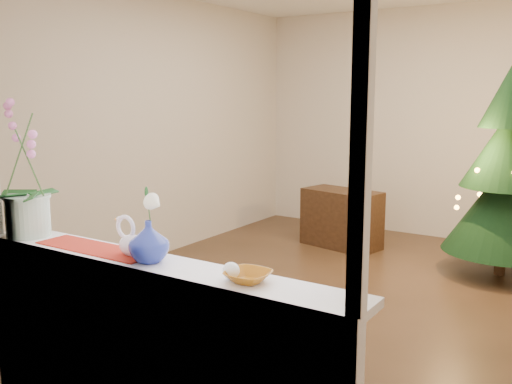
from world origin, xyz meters
TOP-DOWN VIEW (x-y plane):
  - ground at (0.00, 0.00)m, footprint 5.00×5.00m
  - wall_back at (0.00, 2.50)m, footprint 4.50×0.10m
  - wall_front at (0.00, -2.50)m, footprint 4.50×0.10m
  - wall_left at (-2.25, 0.00)m, footprint 0.10×5.00m
  - window_apron at (0.00, -2.46)m, footprint 2.20×0.08m
  - windowsill at (0.00, -2.37)m, footprint 2.20×0.26m
  - window_frame at (0.00, -2.47)m, footprint 2.22×0.06m
  - runner at (-0.38, -2.37)m, footprint 0.70×0.20m
  - orchid_pot at (-0.90, -2.38)m, footprint 0.28×0.28m
  - swan at (-0.13, -2.36)m, footprint 0.22×0.11m
  - blue_vase at (0.01, -2.39)m, footprint 0.23×0.23m
  - lily at (0.01, -2.39)m, footprint 0.13×0.07m
  - paperweight at (0.48, -2.39)m, footprint 0.09×0.09m
  - amber_dish at (0.55, -2.37)m, footprint 0.16×0.16m
  - xmas_tree at (0.93, 1.36)m, footprint 1.42×1.42m
  - side_table at (-0.77, 1.47)m, footprint 0.92×0.59m

SIDE VIEW (x-z plane):
  - ground at x=0.00m, z-range 0.00..0.00m
  - side_table at x=-0.77m, z-range 0.00..0.64m
  - window_apron at x=0.00m, z-range 0.00..0.88m
  - windowsill at x=0.00m, z-range 0.88..0.92m
  - runner at x=-0.38m, z-range 0.92..0.93m
  - amber_dish at x=0.55m, z-range 0.92..0.96m
  - paperweight at x=0.48m, z-range 0.92..0.99m
  - xmas_tree at x=0.93m, z-range 0.00..2.00m
  - swan at x=-0.13m, z-range 0.92..1.11m
  - blue_vase at x=0.01m, z-range 0.92..1.15m
  - lily at x=0.01m, z-range 1.15..1.32m
  - orchid_pot at x=-0.90m, z-range 0.92..1.67m
  - wall_back at x=0.00m, z-range 0.00..2.70m
  - wall_front at x=0.00m, z-range 0.00..2.70m
  - wall_left at x=-2.25m, z-range 0.00..2.70m
  - window_frame at x=0.00m, z-range 0.90..2.50m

